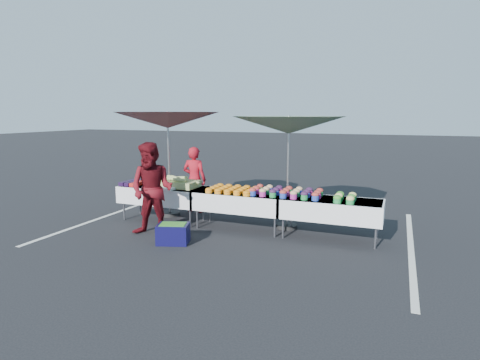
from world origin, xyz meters
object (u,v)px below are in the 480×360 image
at_px(table_right, 331,208).
at_px(umbrella_left, 168,121).
at_px(table_center, 240,200).
at_px(customer, 152,190).
at_px(vendor, 195,180).
at_px(table_left, 163,194).
at_px(umbrella_right, 289,126).
at_px(storage_bin, 173,233).

relative_size(table_right, umbrella_left, 0.68).
relative_size(table_center, umbrella_left, 0.68).
bearing_deg(customer, table_right, 11.79).
bearing_deg(vendor, table_left, 69.61).
distance_m(umbrella_left, umbrella_right, 2.75).
relative_size(vendor, umbrella_left, 0.57).
height_order(table_left, table_right, same).
bearing_deg(table_right, umbrella_right, 156.71).
relative_size(table_right, customer, 1.04).
bearing_deg(umbrella_right, customer, -147.64).
distance_m(customer, umbrella_right, 2.91).
distance_m(vendor, customer, 1.96).
distance_m(vendor, umbrella_right, 2.77).
xyz_separation_m(vendor, storage_bin, (0.74, -2.23, -0.59)).
distance_m(table_center, storage_bin, 1.57).
xyz_separation_m(table_right, vendor, (-3.32, 0.93, 0.19)).
bearing_deg(table_left, umbrella_right, 8.52).
relative_size(vendor, storage_bin, 2.39).
bearing_deg(table_right, storage_bin, -153.16).
relative_size(table_left, table_right, 1.00).
height_order(table_right, umbrella_left, umbrella_left).
height_order(table_center, customer, customer).
bearing_deg(table_left, customer, -67.68).
height_order(table_left, umbrella_right, umbrella_right).
distance_m(table_left, table_center, 1.80).
height_order(vendor, umbrella_left, umbrella_left).
xyz_separation_m(customer, umbrella_right, (2.25, 1.43, 1.17)).
xyz_separation_m(umbrella_left, storage_bin, (1.10, -1.70, -1.96)).
relative_size(table_left, umbrella_left, 0.68).
height_order(table_left, umbrella_left, umbrella_left).
xyz_separation_m(customer, umbrella_left, (-0.50, 1.43, 1.25)).
height_order(customer, storage_bin, customer).
xyz_separation_m(table_right, customer, (-3.18, -1.03, 0.31)).
bearing_deg(table_center, vendor, 148.61).
height_order(table_right, storage_bin, table_right).
relative_size(table_center, customer, 1.04).
bearing_deg(customer, umbrella_right, 26.27).
distance_m(table_center, umbrella_right, 1.77).
bearing_deg(table_center, storage_bin, -120.73).
xyz_separation_m(umbrella_left, umbrella_right, (2.75, -0.00, -0.08)).
bearing_deg(vendor, table_center, 145.06).
height_order(table_left, storage_bin, table_left).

